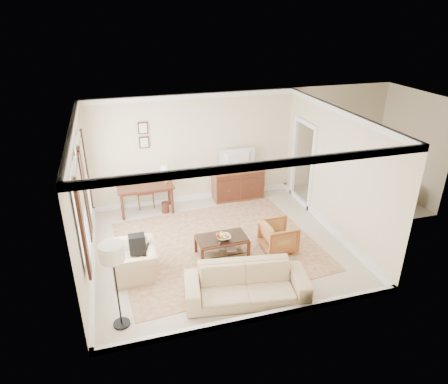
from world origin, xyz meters
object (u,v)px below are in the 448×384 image
writing_desk (146,189)px  coffee_table (222,242)px  club_armchair (135,256)px  sofa (246,279)px  tv (239,154)px  striped_armchair (278,235)px  sideboard (238,184)px

writing_desk → coffee_table: writing_desk is taller
writing_desk → club_armchair: bearing=-101.1°
writing_desk → sofa: bearing=-71.1°
coffee_table → tv: bearing=65.1°
tv → club_armchair: 4.19m
striped_armchair → tv: bearing=-0.4°
writing_desk → striped_armchair: bearing=-45.2°
tv → sofa: tv is taller
coffee_table → club_armchair: size_ratio=1.11×
tv → sofa: (-1.17, -4.06, -0.88)m
club_armchair → striped_armchair: bearing=91.9°
coffee_table → sofa: bearing=-88.4°
club_armchair → coffee_table: bearing=96.0°
striped_armchair → writing_desk: bearing=43.6°
writing_desk → sofa: sofa is taller
sofa → tv: bearing=83.0°
writing_desk → sideboard: (2.51, 0.16, -0.23)m
coffee_table → striped_armchair: bearing=-5.1°
striped_armchair → club_armchair: size_ratio=0.74×
writing_desk → club_armchair: 2.68m
sideboard → striped_armchair: sideboard is taller
tv → coffee_table: bearing=65.1°
writing_desk → sideboard: size_ratio=1.02×
club_armchair → sofa: sofa is taller
coffee_table → striped_armchair: 1.25m
sideboard → club_armchair: size_ratio=1.41×
tv → writing_desk: bearing=3.1°
striped_armchair → sideboard: bearing=-0.4°
writing_desk → coffee_table: (1.31, -2.46, -0.31)m
coffee_table → striped_armchair: striped_armchair is taller
writing_desk → sofa: (1.35, -3.93, -0.22)m
sideboard → coffee_table: sideboard is taller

